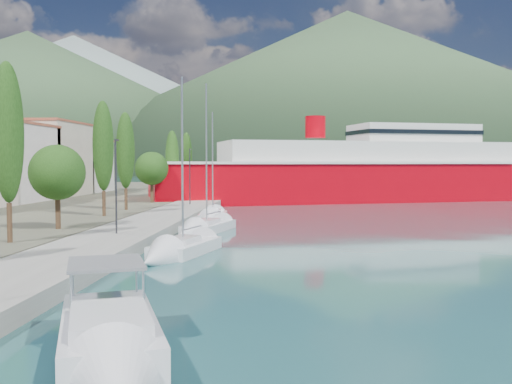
{
  "coord_description": "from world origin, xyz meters",
  "views": [
    {
      "loc": [
        2.45,
        -21.75,
        5.38
      ],
      "look_at": [
        0.0,
        14.0,
        3.5
      ],
      "focal_mm": 40.0,
      "sensor_mm": 36.0,
      "label": 1
    }
  ],
  "objects": [
    {
      "name": "sailboat_far",
      "position": [
        -4.96,
        28.45,
        0.31
      ],
      "size": [
        2.87,
        7.54,
        10.87
      ],
      "color": "silver",
      "rests_on": "ground"
    },
    {
      "name": "ferry",
      "position": [
        13.56,
        59.71,
        3.74
      ],
      "size": [
        62.91,
        31.73,
        12.3
      ],
      "color": "#B8000C",
      "rests_on": "ground"
    },
    {
      "name": "sailboat_near",
      "position": [
        -4.43,
        9.38,
        0.3
      ],
      "size": [
        4.15,
        8.11,
        11.18
      ],
      "color": "silver",
      "rests_on": "ground"
    },
    {
      "name": "ground",
      "position": [
        0.0,
        120.0,
        0.0
      ],
      "size": [
        1400.0,
        1400.0,
        0.0
      ],
      "primitive_type": "plane",
      "color": "#235557"
    },
    {
      "name": "hills_near",
      "position": [
        98.04,
        372.5,
        49.18
      ],
      "size": [
        1010.0,
        520.0,
        115.0
      ],
      "color": "#375434",
      "rests_on": "ground"
    },
    {
      "name": "sailboat_mid",
      "position": [
        -4.72,
        19.92,
        0.3
      ],
      "size": [
        4.22,
        8.79,
        12.23
      ],
      "color": "silver",
      "rests_on": "ground"
    },
    {
      "name": "hills_far",
      "position": [
        138.59,
        618.73,
        77.39
      ],
      "size": [
        1480.0,
        900.0,
        180.0
      ],
      "color": "gray",
      "rests_on": "ground"
    },
    {
      "name": "motor_cruiser",
      "position": [
        -2.02,
        -8.32,
        0.52
      ],
      "size": [
        5.31,
        8.84,
        3.14
      ],
      "color": "black",
      "rests_on": "ground"
    },
    {
      "name": "lamp_posts",
      "position": [
        -9.0,
        15.9,
        4.08
      ],
      "size": [
        0.15,
        46.34,
        6.06
      ],
      "color": "#2D2D33",
      "rests_on": "quay"
    },
    {
      "name": "tree_row",
      "position": [
        -14.12,
        30.5,
        5.71
      ],
      "size": [
        3.87,
        65.24,
        10.51
      ],
      "color": "#47301E",
      "rests_on": "land_strip"
    },
    {
      "name": "quay",
      "position": [
        -9.0,
        26.0,
        0.4
      ],
      "size": [
        5.0,
        88.0,
        0.8
      ],
      "primitive_type": "cube",
      "color": "gray",
      "rests_on": "ground"
    }
  ]
}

